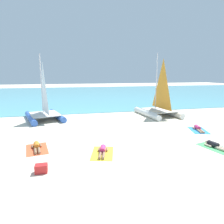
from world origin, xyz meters
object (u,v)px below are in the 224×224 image
sailboat_blue (44,110)px  cooler_box (41,169)px  sunbather_leftmost (37,147)px  towel_rightmost (198,130)px  towel_center_left (103,153)px  sunbather_center_left (103,150)px  towel_center_right (216,148)px  sailboat_white (158,106)px  towel_leftmost (37,149)px  sunbather_rightmost (198,128)px  sunbather_center_right (215,145)px

sailboat_blue → cooler_box: 10.17m
sunbather_leftmost → sailboat_blue: bearing=81.9°
towel_rightmost → towel_center_left: bearing=-161.1°
sunbather_center_left → towel_center_left: bearing=-90.0°
sunbather_center_left → towel_center_right: size_ratio=0.82×
sailboat_white → towel_leftmost: bearing=-152.8°
sunbather_leftmost → sunbather_center_left: same height
sailboat_white → towel_center_left: (-7.07, -8.07, -0.90)m
sailboat_white → sunbather_leftmost: sailboat_white is taller
towel_leftmost → sunbather_center_left: (3.45, -1.31, 0.13)m
towel_center_right → towel_rightmost: same height
sailboat_blue → sunbather_rightmost: 12.87m
towel_center_right → cooler_box: bearing=-175.4°
towel_center_left → towel_rightmost: (7.63, 2.61, 0.00)m
sailboat_blue → sailboat_white: (10.77, -0.61, 0.04)m
towel_center_right → towel_rightmost: (1.28, 3.30, 0.00)m
sunbather_center_left → sailboat_blue: bearing=128.1°
sunbather_rightmost → cooler_box: bearing=-141.6°
sailboat_white → towel_leftmost: (-10.50, -6.70, -0.90)m
sailboat_blue → sailboat_white: 10.79m
sunbather_rightmost → towel_center_left: bearing=-143.7°
towel_leftmost → cooler_box: 2.87m
towel_center_right → towel_rightmost: 3.54m
towel_leftmost → sunbather_center_left: size_ratio=1.22×
towel_leftmost → towel_rightmost: size_ratio=1.00×
sunbather_center_left → sunbather_rightmost: (7.63, 2.61, 0.00)m
sailboat_blue → sunbather_center_left: size_ratio=3.75×
sunbather_rightmost → sunbather_center_right: bearing=-94.7°
towel_leftmost → towel_center_right: same height
sailboat_white → sunbather_leftmost: size_ratio=3.88×
towel_center_left → sailboat_white: bearing=48.8°
sunbather_center_left → cooler_box: (-2.89, -1.50, 0.05)m
sunbather_center_left → towel_center_right: bearing=8.0°
sailboat_white → sunbather_center_left: 10.70m
sunbather_center_left → towel_center_right: sunbather_center_left is taller
towel_leftmost → cooler_box: size_ratio=3.80×
towel_leftmost → sunbather_leftmost: sunbather_leftmost is taller
sailboat_blue → towel_center_left: sailboat_blue is taller
sunbather_center_left → sunbather_rightmost: 8.06m
sunbather_leftmost → towel_rightmost: size_ratio=0.82×
sunbather_center_right → towel_center_right: bearing=-90.0°
towel_center_right → cooler_box: cooler_box is taller
sunbather_center_left → towel_rightmost: bearing=33.2°
sailboat_blue → sailboat_white: sailboat_white is taller
sunbather_center_left → sunbather_center_right: same height
sailboat_blue → cooler_box: bearing=-101.3°
towel_center_left → towel_rightmost: same height
sunbather_rightmost → sunbather_center_left: bearing=-144.1°
sailboat_blue → sunbather_rightmost: (11.35, -6.01, -0.74)m
sunbather_leftmost → sunbather_center_left: size_ratio=1.01×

